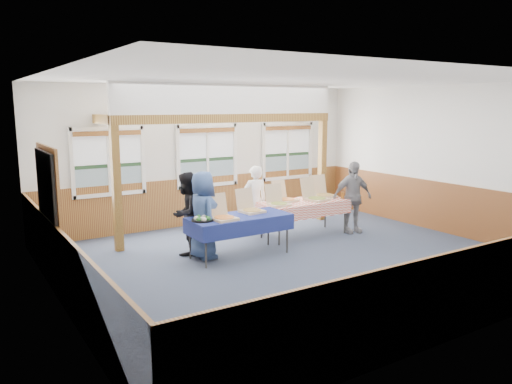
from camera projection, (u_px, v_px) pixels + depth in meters
floor at (295, 260)px, 9.01m from camera, size 8.00×8.00×0.00m
ceiling at (298, 79)px, 8.46m from camera, size 8.00×8.00×0.00m
wall_back at (206, 156)px, 11.65m from camera, size 8.00×0.00×8.00m
wall_front at (477, 206)px, 5.82m from camera, size 8.00×0.00×8.00m
wall_left at (55, 194)px, 6.63m from camera, size 0.00×8.00×8.00m
wall_right at (444, 159)px, 10.84m from camera, size 0.00×8.00×8.00m
wainscot_back at (208, 200)px, 11.81m from camera, size 7.98×0.05×1.10m
wainscot_front at (468, 291)px, 6.02m from camera, size 7.98×0.05×1.10m
wainscot_left at (63, 269)px, 6.82m from camera, size 0.05×6.98×1.10m
wainscot_right at (440, 207)px, 11.01m from camera, size 0.05×6.98×1.10m
cased_opening at (49, 221)px, 7.49m from camera, size 0.06×1.30×2.10m
window_left at (108, 158)px, 10.39m from camera, size 1.56×0.10×1.46m
window_mid at (207, 152)px, 11.60m from camera, size 1.56×0.10×1.46m
window_right at (287, 148)px, 12.81m from camera, size 1.56×0.10×1.46m
post_left at (117, 189)px, 9.40m from camera, size 0.15×0.15×2.40m
post_right at (322, 171)px, 12.03m from camera, size 0.15×0.15×2.40m
cross_beam at (231, 118)px, 10.50m from camera, size 5.15×0.18×0.18m
table_left at (239, 219)px, 9.17m from camera, size 2.00×1.14×0.76m
table_right at (304, 203)px, 10.59m from camera, size 1.93×0.86×0.76m
pizza_box_a at (223, 216)px, 8.84m from camera, size 0.43×0.51×0.44m
pizza_box_b at (251, 209)px, 9.46m from camera, size 0.44×0.52×0.43m
pizza_box_c at (278, 202)px, 10.10m from camera, size 0.42×0.49×0.41m
pizza_box_d at (285, 198)px, 10.54m from camera, size 0.47×0.54×0.43m
pizza_box_e at (315, 197)px, 10.63m from camera, size 0.53×0.60×0.47m
pizza_box_f at (324, 194)px, 11.03m from camera, size 0.44×0.53×0.46m
veggie_tray at (203, 219)px, 8.76m from camera, size 0.40×0.40×0.09m
drink_glass at (342, 195)px, 10.81m from camera, size 0.07×0.07×0.15m
woman_white at (255, 201)px, 10.63m from camera, size 0.59×0.43×1.50m
woman_black at (186, 214)px, 9.27m from camera, size 0.95×0.91×1.55m
man_blue at (203, 215)px, 9.03m from camera, size 0.55×0.81×1.60m
person_grey at (352, 197)px, 10.87m from camera, size 0.98×0.59×1.57m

